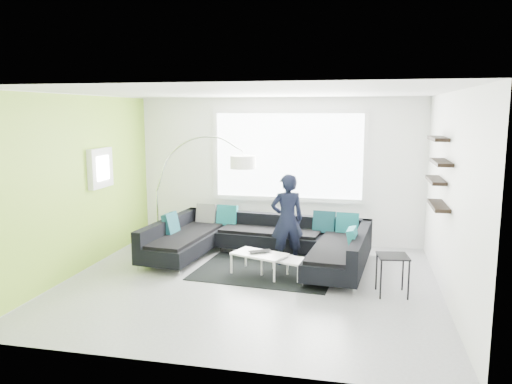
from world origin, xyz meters
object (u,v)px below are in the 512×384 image
Objects in this scene: sectional_sofa at (259,244)px; person at (287,220)px; arc_lamp at (157,191)px; coffee_table at (272,265)px; laptop at (261,253)px; side_table at (392,275)px.

person is at bearing 10.40° from sectional_sofa.
person is (2.59, -0.67, -0.29)m from arc_lamp.
coffee_table is 0.25m from laptop.
sectional_sofa is 2.45× the size of person.
sectional_sofa is 0.64m from person.
person is 3.54× the size of laptop.
person is at bearing 97.62° from coffee_table.
side_table is (4.23, -1.75, -0.77)m from arc_lamp.
arc_lamp reaches higher than person.
coffee_table is at bearing -54.42° from sectional_sofa.
side_table is 1.31× the size of laptop.
coffee_table is at bearing 165.60° from side_table.
coffee_table is 0.69× the size of person.
side_table is at bearing -45.79° from laptop.
laptop is at bearing -68.56° from sectional_sofa.
person reaches higher than coffee_table.
arc_lamp is 4.87× the size of laptop.
person reaches higher than side_table.
coffee_table is 0.50× the size of arc_lamp.
person is at bearing 146.63° from side_table.
arc_lamp is (-2.11, 0.70, 0.71)m from sectional_sofa.
arc_lamp is at bearing 157.53° from side_table.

